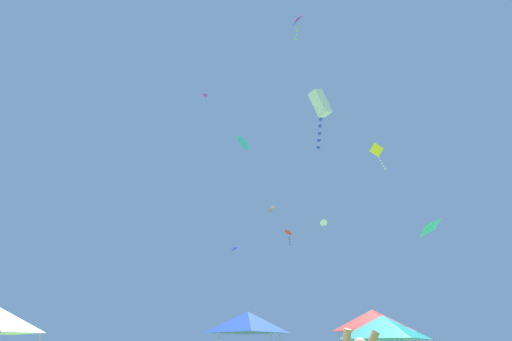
# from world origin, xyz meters

# --- Properties ---
(canopy_tent_blue) EXTENTS (3.17, 3.17, 3.39)m
(canopy_tent_blue) POSITION_xyz_m (0.90, 13.76, 2.88)
(canopy_tent_blue) COLOR #9E9EA3
(canopy_tent_blue) RESTS_ON ground
(canopy_tent_teal) EXTENTS (2.64, 2.64, 2.83)m
(canopy_tent_teal) POSITION_xyz_m (5.79, 8.49, 2.40)
(canopy_tent_teal) COLOR #9E9EA3
(canopy_tent_teal) RESTS_ON ground
(canopy_tent_red) EXTENTS (3.30, 3.30, 3.53)m
(canopy_tent_red) POSITION_xyz_m (7.62, 13.52, 3.00)
(canopy_tent_red) COLOR #9E9EA3
(canopy_tent_red) RESTS_ON ground
(kite_magenta_box) EXTENTS (0.46, 0.68, 1.36)m
(kite_magenta_box) POSITION_xyz_m (-3.32, 25.03, 27.33)
(kite_magenta_box) COLOR #D6389E
(kite_orange_delta) EXTENTS (0.93, 1.11, 0.85)m
(kite_orange_delta) POSITION_xyz_m (4.19, 26.54, 14.31)
(kite_orange_delta) COLOR orange
(kite_yellow_diamond) EXTENTS (1.29, 1.39, 2.26)m
(kite_yellow_diamond) POSITION_xyz_m (11.86, 17.42, 16.19)
(kite_yellow_diamond) COLOR yellow
(kite_cyan_delta) EXTENTS (1.26, 1.61, 1.26)m
(kite_cyan_delta) POSITION_xyz_m (0.90, 20.24, 18.12)
(kite_cyan_delta) COLOR #2DB7CC
(kite_blue_delta) EXTENTS (1.07, 1.09, 0.69)m
(kite_blue_delta) POSITION_xyz_m (0.66, 27.25, 10.39)
(kite_blue_delta) COLOR blue
(kite_white_delta) EXTENTS (0.80, 0.65, 1.58)m
(kite_white_delta) POSITION_xyz_m (10.14, 28.19, 13.60)
(kite_white_delta) COLOR white
(kite_white_box) EXTENTS (1.02, 0.82, 2.70)m
(kite_white_box) POSITION_xyz_m (3.21, 5.59, 10.74)
(kite_white_box) COLOR white
(kite_magenta_delta) EXTENTS (0.94, 1.07, 1.97)m
(kite_magenta_delta) POSITION_xyz_m (3.29, 8.11, 19.35)
(kite_magenta_delta) COLOR #D6389E
(kite_red_delta) EXTENTS (0.92, 0.97, 1.61)m
(kite_red_delta) POSITION_xyz_m (6.11, 27.45, 12.16)
(kite_red_delta) COLOR red
(kite_cyan_diamond) EXTENTS (1.36, 1.42, 0.71)m
(kite_cyan_diamond) POSITION_xyz_m (11.37, 12.45, 7.92)
(kite_cyan_diamond) COLOR #2DB7CC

